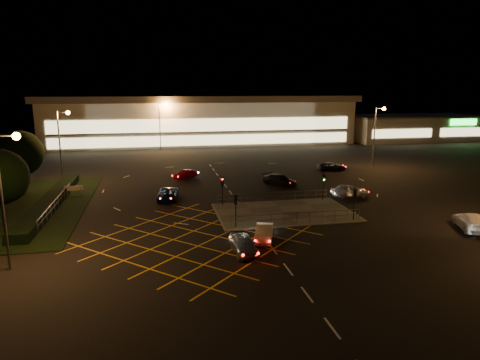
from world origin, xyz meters
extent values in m
plane|color=black|center=(0.00, 0.00, 0.00)|extent=(180.00, 180.00, 0.00)
cube|color=#4C4944|center=(2.00, -2.00, 0.06)|extent=(14.00, 9.00, 0.12)
cube|color=black|center=(-28.00, 6.00, 0.04)|extent=(18.00, 30.00, 0.08)
cube|color=black|center=(-23.00, 6.00, 0.50)|extent=(2.00, 26.00, 1.00)
cube|color=beige|center=(0.00, 62.00, 5.00)|extent=(70.00, 25.00, 10.00)
cube|color=slate|center=(0.00, 62.00, 10.20)|extent=(72.00, 26.50, 0.60)
cube|color=#FFEAA5|center=(0.00, 49.45, 5.00)|extent=(66.00, 0.20, 3.00)
cube|color=#FFEAA5|center=(0.00, 49.45, 1.80)|extent=(66.00, 0.20, 2.20)
cube|color=beige|center=(46.00, 54.00, 3.00)|extent=(18.00, 14.00, 6.00)
cube|color=slate|center=(46.00, 54.00, 6.15)|extent=(18.80, 14.80, 0.40)
cube|color=#FFEAA5|center=(46.00, 46.95, 2.60)|extent=(15.30, 0.20, 2.00)
cube|color=beige|center=(62.00, 54.00, 3.00)|extent=(14.00, 14.00, 6.00)
cube|color=slate|center=(62.00, 54.00, 6.15)|extent=(14.80, 14.80, 0.40)
cube|color=#FFEAA5|center=(62.00, 46.95, 2.60)|extent=(11.90, 0.20, 2.00)
cube|color=#19E533|center=(62.00, 46.85, 5.00)|extent=(7.00, 0.30, 1.40)
cylinder|color=slate|center=(-22.00, -12.00, 5.00)|extent=(0.20, 0.20, 10.00)
cylinder|color=slate|center=(-21.30, -12.00, 9.80)|extent=(1.40, 0.12, 0.12)
sphere|color=orange|center=(-20.60, -12.00, 9.75)|extent=(0.56, 0.56, 0.56)
cylinder|color=slate|center=(-24.00, 18.00, 5.00)|extent=(0.20, 0.20, 10.00)
cylinder|color=slate|center=(-23.30, 18.00, 9.80)|extent=(1.40, 0.12, 0.12)
sphere|color=orange|center=(-22.60, 18.00, 9.75)|extent=(0.56, 0.56, 0.56)
cylinder|color=slate|center=(24.00, 20.00, 5.00)|extent=(0.20, 0.20, 10.00)
cylinder|color=slate|center=(24.70, 20.00, 9.80)|extent=(1.40, 0.12, 0.12)
sphere|color=orange|center=(25.40, 20.00, 9.75)|extent=(0.56, 0.56, 0.56)
cylinder|color=slate|center=(-10.00, 48.00, 5.00)|extent=(0.20, 0.20, 10.00)
cylinder|color=slate|center=(-9.30, 48.00, 9.80)|extent=(1.40, 0.12, 0.12)
sphere|color=orange|center=(-8.60, 48.00, 9.75)|extent=(0.56, 0.56, 0.56)
cylinder|color=slate|center=(30.00, 50.00, 5.00)|extent=(0.20, 0.20, 10.00)
cylinder|color=slate|center=(30.70, 50.00, 9.80)|extent=(1.40, 0.12, 0.12)
sphere|color=orange|center=(31.40, 50.00, 9.75)|extent=(0.56, 0.56, 0.56)
cylinder|color=black|center=(-4.00, -6.00, 1.62)|extent=(0.10, 0.10, 3.00)
cube|color=black|center=(-4.00, -6.00, 2.82)|extent=(0.28, 0.18, 0.90)
sphere|color=#19FF33|center=(-4.00, -5.87, 2.82)|extent=(0.16, 0.16, 0.16)
cylinder|color=black|center=(8.00, -6.00, 1.62)|extent=(0.10, 0.10, 3.00)
cube|color=black|center=(8.00, -6.00, 2.82)|extent=(0.28, 0.18, 0.90)
sphere|color=#19FF33|center=(8.00, -5.87, 2.82)|extent=(0.16, 0.16, 0.16)
cylinder|color=black|center=(-4.00, 2.00, 1.62)|extent=(0.10, 0.10, 3.00)
cube|color=black|center=(-4.00, 2.00, 2.82)|extent=(0.28, 0.18, 0.90)
sphere|color=#FF0C0C|center=(-4.00, 1.87, 2.82)|extent=(0.16, 0.16, 0.16)
cylinder|color=black|center=(8.00, 2.00, 1.62)|extent=(0.10, 0.10, 3.00)
cube|color=black|center=(8.00, 2.00, 2.82)|extent=(0.28, 0.18, 0.90)
sphere|color=#19FF33|center=(8.00, 1.87, 2.82)|extent=(0.16, 0.16, 0.16)
cylinder|color=black|center=(-28.00, 14.00, 1.44)|extent=(0.36, 0.36, 2.88)
sphere|color=black|center=(-28.00, 14.00, 4.96)|extent=(5.76, 5.76, 5.76)
cylinder|color=black|center=(-26.00, 0.00, 1.35)|extent=(0.36, 0.36, 2.70)
sphere|color=black|center=(-26.00, 0.00, 4.65)|extent=(5.40, 5.40, 5.40)
imported|color=#ADB0B4|center=(-4.56, -12.19, 0.74)|extent=(2.00, 4.42, 1.47)
imported|color=white|center=(-2.20, -9.67, 0.67)|extent=(2.61, 4.28, 1.33)
imported|color=#0C1D4D|center=(-9.99, 5.98, 0.67)|extent=(2.85, 5.08, 1.34)
imported|color=black|center=(5.33, 10.73, 0.74)|extent=(4.71, 5.36, 1.49)
imported|color=#A9ABB0|center=(11.88, 2.98, 0.78)|extent=(4.64, 2.04, 1.56)
imported|color=maroon|center=(-6.97, 17.84, 0.63)|extent=(3.75, 3.53, 1.26)
imported|color=black|center=(16.61, 19.45, 0.65)|extent=(4.76, 2.41, 1.29)
imported|color=silver|center=(17.61, -10.69, 0.79)|extent=(3.92, 5.84, 1.57)
camera|label=1|loc=(-11.23, -43.98, 13.01)|focal=32.00mm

